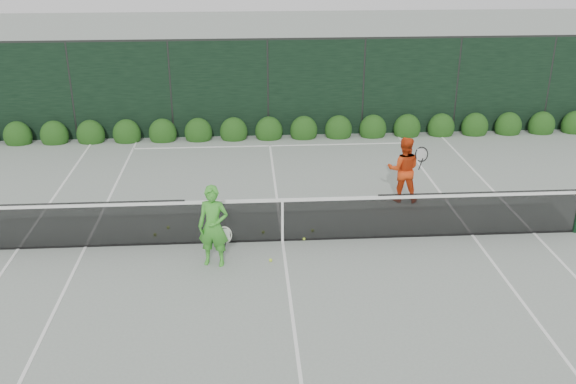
{
  "coord_description": "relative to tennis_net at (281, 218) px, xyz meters",
  "views": [
    {
      "loc": [
        -0.71,
        -12.15,
        6.18
      ],
      "look_at": [
        0.14,
        0.3,
        1.0
      ],
      "focal_mm": 40.0,
      "sensor_mm": 36.0,
      "label": 1
    }
  ],
  "objects": [
    {
      "name": "ground",
      "position": [
        0.02,
        0.0,
        -0.53
      ],
      "size": [
        80.0,
        80.0,
        0.0
      ],
      "primitive_type": "plane",
      "color": "gray",
      "rests_on": "ground"
    },
    {
      "name": "tennis_net",
      "position": [
        0.0,
        0.0,
        0.0
      ],
      "size": [
        12.9,
        0.1,
        1.07
      ],
      "color": "#11331B",
      "rests_on": "ground"
    },
    {
      "name": "player_man",
      "position": [
        3.05,
        2.0,
        0.27
      ],
      "size": [
        0.94,
        0.74,
        1.6
      ],
      "rotation": [
        0.0,
        0.0,
        2.95
      ],
      "color": "red",
      "rests_on": "ground"
    },
    {
      "name": "court_lines",
      "position": [
        0.02,
        0.0,
        -0.53
      ],
      "size": [
        11.03,
        23.83,
        0.01
      ],
      "color": "white",
      "rests_on": "ground"
    },
    {
      "name": "windscreen_fence",
      "position": [
        0.02,
        -2.71,
        0.98
      ],
      "size": [
        32.0,
        21.07,
        3.06
      ],
      "color": "black",
      "rests_on": "ground"
    },
    {
      "name": "player_woman",
      "position": [
        -1.37,
        -0.9,
        0.29
      ],
      "size": [
        0.69,
        0.51,
        1.65
      ],
      "rotation": [
        0.0,
        0.0,
        -0.21
      ],
      "color": "green",
      "rests_on": "ground"
    },
    {
      "name": "hedge_row",
      "position": [
        0.02,
        7.15,
        -0.3
      ],
      "size": [
        31.66,
        0.65,
        0.94
      ],
      "color": "#183A0F",
      "rests_on": "ground"
    },
    {
      "name": "tennis_balls",
      "position": [
        -0.86,
        0.25,
        -0.5
      ],
      "size": [
        3.48,
        1.72,
        0.07
      ],
      "color": "#C0E733",
      "rests_on": "ground"
    }
  ]
}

